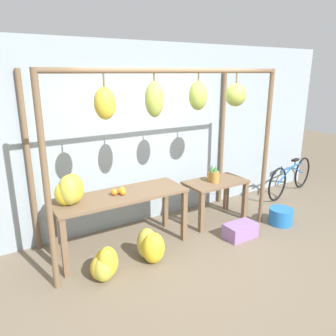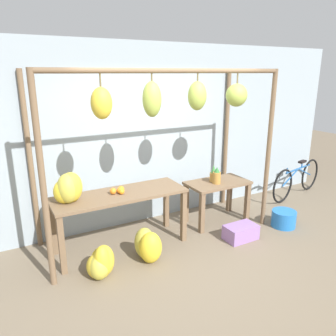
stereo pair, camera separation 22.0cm
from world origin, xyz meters
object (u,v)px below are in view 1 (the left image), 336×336
object	(u,v)px
banana_pile_on_table	(69,190)
banana_pile_ground_right	(151,247)
orange_pile	(120,191)
fruit_crate_white	(240,231)
pineapple_cluster	(213,175)
parked_bicycle	(291,177)
banana_pile_ground_left	(105,264)
blue_bucket	(281,216)

from	to	relation	value
banana_pile_on_table	banana_pile_ground_right	xyz separation A→B (m)	(0.84, -0.52, -0.77)
orange_pile	banana_pile_ground_right	xyz separation A→B (m)	(0.18, -0.49, -0.64)
banana_pile_ground_right	fruit_crate_white	size ratio (longest dim) A/B	0.98
pineapple_cluster	parked_bicycle	world-z (taller)	pineapple_cluster
banana_pile_on_table	banana_pile_ground_left	world-z (taller)	banana_pile_on_table
banana_pile_on_table	banana_pile_ground_right	bearing A→B (deg)	-31.56
pineapple_cluster	fruit_crate_white	xyz separation A→B (m)	(-0.00, -0.66, -0.69)
banana_pile_ground_left	parked_bicycle	xyz separation A→B (m)	(4.20, 0.72, 0.17)
fruit_crate_white	banana_pile_ground_left	bearing A→B (deg)	176.92
fruit_crate_white	blue_bucket	size ratio (longest dim) A/B	1.26
banana_pile_on_table	banana_pile_ground_right	distance (m)	1.25
banana_pile_on_table	pineapple_cluster	world-z (taller)	banana_pile_on_table
banana_pile_ground_left	blue_bucket	xyz separation A→B (m)	(2.94, -0.12, -0.05)
blue_bucket	fruit_crate_white	bearing A→B (deg)	179.74
orange_pile	banana_pile_ground_left	world-z (taller)	orange_pile
orange_pile	parked_bicycle	world-z (taller)	orange_pile
banana_pile_on_table	blue_bucket	distance (m)	3.32
pineapple_cluster	blue_bucket	distance (m)	1.29
parked_bicycle	blue_bucket	bearing A→B (deg)	-146.34
banana_pile_ground_left	banana_pile_ground_right	distance (m)	0.64
banana_pile_ground_left	parked_bicycle	distance (m)	4.27
fruit_crate_white	orange_pile	bearing A→B (deg)	158.37
banana_pile_ground_left	orange_pile	bearing A→B (deg)	49.17
pineapple_cluster	fruit_crate_white	distance (m)	0.95
orange_pile	banana_pile_ground_left	distance (m)	0.96
banana_pile_ground_right	fruit_crate_white	world-z (taller)	banana_pile_ground_right
orange_pile	banana_pile_on_table	bearing A→B (deg)	178.17
banana_pile_on_table	pineapple_cluster	size ratio (longest dim) A/B	1.57
blue_bucket	parked_bicycle	size ratio (longest dim) A/B	0.22
orange_pile	fruit_crate_white	world-z (taller)	orange_pile
banana_pile_ground_left	blue_bucket	distance (m)	2.95
banana_pile_ground_right	parked_bicycle	world-z (taller)	parked_bicycle
pineapple_cluster	banana_pile_ground_left	world-z (taller)	pineapple_cluster
fruit_crate_white	banana_pile_ground_right	bearing A→B (deg)	174.23
pineapple_cluster	parked_bicycle	size ratio (longest dim) A/B	0.16
banana_pile_ground_right	fruit_crate_white	bearing A→B (deg)	-5.77
banana_pile_ground_left	blue_bucket	world-z (taller)	banana_pile_ground_left
banana_pile_on_table	orange_pile	world-z (taller)	banana_pile_on_table
banana_pile_ground_right	blue_bucket	world-z (taller)	banana_pile_ground_right
orange_pile	blue_bucket	distance (m)	2.67
banana_pile_ground_right	orange_pile	bearing A→B (deg)	110.50
banana_pile_ground_left	blue_bucket	size ratio (longest dim) A/B	1.31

